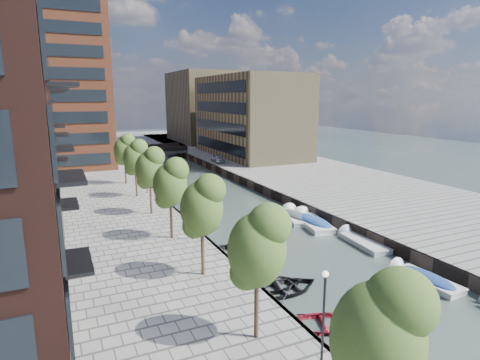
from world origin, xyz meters
TOP-DOWN VIEW (x-y plane):
  - water at (0.00, 40.00)m, footprint 300.00×300.00m
  - quay_right at (16.00, 40.00)m, footprint 20.00×140.00m
  - quay_wall_left at (-6.10, 40.00)m, footprint 0.25×140.00m
  - quay_wall_right at (6.10, 40.00)m, footprint 0.25×140.00m
  - far_closure at (0.00, 100.00)m, footprint 80.00×40.00m
  - tower at (-17.00, 65.00)m, footprint 18.00×18.00m
  - tan_block_near at (16.00, 62.00)m, footprint 12.00×25.00m
  - tan_block_far at (16.00, 88.00)m, footprint 12.00×20.00m
  - bridge at (0.00, 72.00)m, footprint 13.00×6.00m
  - tree_0 at (-8.50, 4.00)m, footprint 2.50×2.50m
  - tree_1 at (-8.50, 11.00)m, footprint 2.50×2.50m
  - tree_2 at (-8.50, 18.00)m, footprint 2.50×2.50m
  - tree_3 at (-8.50, 25.00)m, footprint 2.50×2.50m
  - tree_4 at (-8.50, 32.00)m, footprint 2.50×2.50m
  - tree_5 at (-8.50, 39.00)m, footprint 2.50×2.50m
  - tree_6 at (-8.50, 46.00)m, footprint 2.50×2.50m
  - lamp_0 at (-7.20, 8.00)m, footprint 0.24×0.24m
  - lamp_1 at (-7.20, 24.00)m, footprint 0.24×0.24m
  - lamp_2 at (-7.20, 40.00)m, footprint 0.24×0.24m
  - sloop_0 at (-5.04, 16.52)m, footprint 5.28×4.24m
  - sloop_1 at (-4.14, 15.74)m, footprint 4.54×3.32m
  - sloop_2 at (-4.10, 11.59)m, footprint 4.74×4.05m
  - sloop_3 at (-5.40, 28.02)m, footprint 4.28×3.08m
  - sloop_4 at (-5.17, 22.47)m, footprint 5.24×4.21m
  - motorboat_0 at (4.40, 13.35)m, footprint 1.86×4.65m
  - motorboat_2 at (5.46, 20.28)m, footprint 2.14×5.06m
  - motorboat_3 at (4.66, 25.85)m, footprint 3.05×5.95m
  - motorboat_4 at (4.26, 27.96)m, footprint 3.14×5.39m
  - car at (7.61, 56.42)m, footprint 1.54×3.62m

SIDE VIEW (x-z plane):
  - water at x=0.00m, z-range 0.00..0.00m
  - sloop_0 at x=-5.04m, z-range -0.49..0.49m
  - sloop_1 at x=-4.14m, z-range -0.46..0.46m
  - sloop_2 at x=-4.10m, z-range -0.42..0.42m
  - sloop_3 at x=-5.40m, z-range -0.44..0.44m
  - sloop_4 at x=-5.17m, z-range -0.48..0.48m
  - motorboat_2 at x=5.46m, z-range -0.72..0.92m
  - motorboat_0 at x=4.40m, z-range -0.58..0.95m
  - motorboat_4 at x=4.26m, z-range -0.64..1.06m
  - motorboat_3 at x=4.66m, z-range -0.72..1.18m
  - quay_right at x=16.00m, z-range 0.00..1.00m
  - quay_wall_left at x=-6.10m, z-range 0.00..1.00m
  - quay_wall_right at x=6.10m, z-range 0.00..1.00m
  - far_closure at x=0.00m, z-range 0.00..1.00m
  - bridge at x=0.00m, z-range 0.74..2.04m
  - car at x=7.61m, z-range 1.00..2.22m
  - lamp_0 at x=-7.20m, z-range 1.45..5.57m
  - lamp_1 at x=-7.20m, z-range 1.45..5.57m
  - lamp_2 at x=-7.20m, z-range 1.45..5.57m
  - tree_0 at x=-8.50m, z-range 2.33..8.28m
  - tree_1 at x=-8.50m, z-range 2.33..8.28m
  - tree_2 at x=-8.50m, z-range 2.33..8.28m
  - tree_3 at x=-8.50m, z-range 2.33..8.28m
  - tree_4 at x=-8.50m, z-range 2.33..8.28m
  - tree_5 at x=-8.50m, z-range 2.33..8.28m
  - tree_6 at x=-8.50m, z-range 2.33..8.28m
  - tan_block_near at x=16.00m, z-range 1.00..15.00m
  - tan_block_far at x=16.00m, z-range 1.00..17.00m
  - tower at x=-17.00m, z-range 1.00..31.00m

